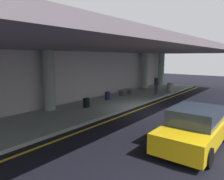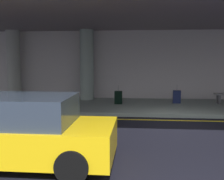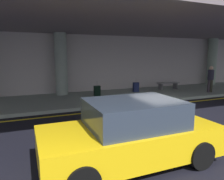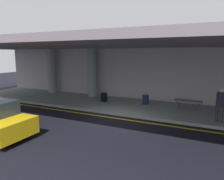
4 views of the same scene
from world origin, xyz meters
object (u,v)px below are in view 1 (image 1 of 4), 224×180
traveler_with_luggage (156,84)px  bench_metal (125,91)px  support_column_right_mid (161,69)px  trash_bin_steel (170,87)px  suitcase_upright_secondary (108,96)px  support_column_left_mid (49,80)px  suitcase_upright_primary (86,103)px  car_yellow_taxi (194,128)px  support_column_center (145,71)px

traveler_with_luggage → bench_metal: 2.73m
support_column_right_mid → trash_bin_steel: 5.66m
support_column_right_mid → traveler_with_luggage: bearing=-158.0°
bench_metal → trash_bin_steel: bearing=-27.8°
traveler_with_luggage → suitcase_upright_secondary: traveler_with_luggage is taller
support_column_left_mid → traveler_with_luggage: size_ratio=2.17×
traveler_with_luggage → trash_bin_steel: (2.62, -0.19, -0.54)m
support_column_right_mid → bench_metal: (-8.82, -0.82, -1.47)m
suitcase_upright_secondary → suitcase_upright_primary: bearing=176.6°
support_column_left_mid → trash_bin_steel: size_ratio=4.29×
car_yellow_taxi → support_column_right_mid: bearing=28.5°
suitcase_upright_secondary → bench_metal: bearing=-10.8°
car_yellow_taxi → suitcase_upright_primary: bearing=77.3°
suitcase_upright_primary → support_column_right_mid: bearing=-5.8°
support_column_left_mid → support_column_right_mid: bearing=0.0°
support_column_center → support_column_right_mid: same height
suitcase_upright_primary → traveler_with_luggage: bearing=-23.2°
bench_metal → trash_bin_steel: size_ratio=1.88×
support_column_left_mid → trash_bin_steel: support_column_left_mid is taller
support_column_left_mid → support_column_center: bearing=0.0°
traveler_with_luggage → trash_bin_steel: bearing=-35.6°
support_column_center → car_yellow_taxi: (-11.85, -8.72, -1.26)m
suitcase_upright_secondary → support_column_center: bearing=-6.1°
suitcase_upright_primary → bench_metal: (5.42, 0.60, 0.04)m
support_column_center → car_yellow_taxi: bearing=-143.6°
support_column_center → suitcase_upright_secondary: (-7.44, -0.94, -1.51)m
support_column_right_mid → suitcase_upright_secondary: size_ratio=4.06×
support_column_left_mid → traveler_with_luggage: bearing=-18.1°
support_column_left_mid → traveler_with_luggage: support_column_left_mid is taller
support_column_right_mid → suitcase_upright_primary: bearing=-174.3°
support_column_left_mid → support_column_right_mid: same height
car_yellow_taxi → traveler_with_luggage: size_ratio=2.44×
support_column_center → traveler_with_luggage: size_ratio=2.17×
suitcase_upright_primary → trash_bin_steel: suitcase_upright_primary is taller
suitcase_upright_secondary → bench_metal: 2.62m
support_column_center → bench_metal: support_column_center is taller
support_column_center → suitcase_upright_primary: size_ratio=4.06×
trash_bin_steel → support_column_right_mid: bearing=34.2°
car_yellow_taxi → traveler_with_luggage: (8.69, 5.83, 0.40)m
support_column_right_mid → traveler_with_luggage: (-7.15, -2.89, -0.86)m
trash_bin_steel → suitcase_upright_secondary: bearing=162.8°
support_column_right_mid → suitcase_upright_secondary: (-11.44, -0.94, -1.51)m
support_column_left_mid → traveler_with_luggage: (8.85, -2.89, -0.86)m
bench_metal → support_column_right_mid: bearing=5.3°
support_column_center → trash_bin_steel: size_ratio=4.29×
support_column_center → car_yellow_taxi: support_column_center is taller
support_column_center → suitcase_upright_secondary: 7.65m
support_column_center → bench_metal: (-4.82, -0.82, -1.47)m
car_yellow_taxi → suitcase_upright_primary: 7.48m
traveler_with_luggage → suitcase_upright_primary: 7.27m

